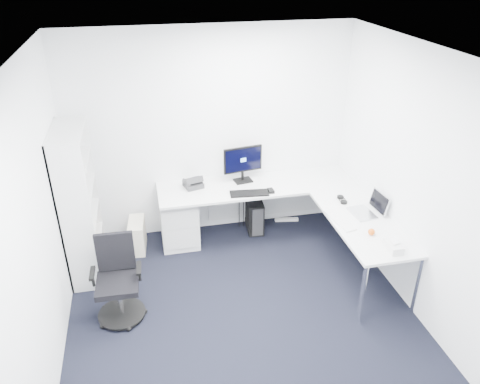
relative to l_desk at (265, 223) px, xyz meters
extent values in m
plane|color=black|center=(-0.55, -1.40, -0.38)|extent=(4.20, 4.20, 0.00)
plane|color=white|center=(-0.55, -1.40, 2.32)|extent=(4.20, 4.20, 0.00)
cube|color=white|center=(-0.55, 0.70, 0.97)|extent=(3.60, 0.02, 2.70)
cube|color=white|center=(-2.35, -1.40, 0.97)|extent=(0.02, 4.20, 2.70)
cube|color=white|center=(1.25, -1.40, 0.97)|extent=(0.02, 4.20, 2.70)
cube|color=silver|center=(-1.05, 0.41, -0.02)|extent=(0.47, 0.58, 0.72)
cube|color=black|center=(-0.01, 0.50, -0.15)|extent=(0.24, 0.48, 0.45)
cube|color=beige|center=(-1.59, 0.34, -0.18)|extent=(0.23, 0.44, 0.40)
cube|color=silver|center=(0.49, 0.59, -0.36)|extent=(0.34, 0.11, 0.04)
cube|color=black|center=(-0.18, 0.12, 0.39)|extent=(0.49, 0.22, 0.02)
cube|color=black|center=(0.10, 0.12, 0.39)|extent=(0.07, 0.11, 0.04)
cube|color=silver|center=(0.66, -0.72, 0.38)|extent=(0.21, 0.49, 0.02)
sphere|color=#CF5512|center=(0.87, -1.06, 0.41)|extent=(0.07, 0.07, 0.07)
cube|color=silver|center=(0.96, -1.36, 0.42)|extent=(0.13, 0.24, 0.08)
camera|label=1|loc=(-1.39, -4.84, 3.10)|focal=35.00mm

